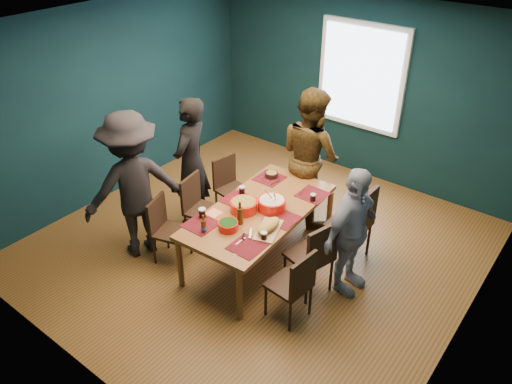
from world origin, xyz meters
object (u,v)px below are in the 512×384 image
chair_right_mid (315,253)px  chair_left_far (229,183)px  person_right (351,232)px  bowl_herbs (228,225)px  person_far_left (191,163)px  bowl_dumpling (272,204)px  chair_right_far (357,220)px  bowl_salad (244,206)px  person_back (310,155)px  person_near_left (133,186)px  chair_left_near (165,225)px  dining_table (259,214)px  cutting_board (268,227)px  chair_right_near (295,282)px  chair_left_mid (198,203)px

chair_right_mid → chair_left_far: bearing=175.1°
person_right → bowl_herbs: person_right is taller
person_far_left → bowl_dumpling: size_ratio=5.48×
chair_right_mid → bowl_dumpling: bowl_dumpling is taller
chair_left_far → chair_right_far: bearing=14.0°
chair_right_far → chair_right_mid: (-0.08, -0.79, -0.03)m
chair_right_far → bowl_herbs: size_ratio=4.54×
bowl_salad → chair_right_far: bearing=39.6°
person_far_left → person_back: size_ratio=0.96×
person_right → bowl_salad: person_right is taller
chair_left_far → bowl_herbs: size_ratio=3.88×
chair_left_far → person_near_left: person_near_left is taller
person_near_left → bowl_herbs: size_ratio=8.40×
bowl_salad → person_back: bearing=88.2°
chair_left_near → bowl_salad: bearing=15.4°
chair_right_far → person_back: 1.14m
dining_table → bowl_salad: (-0.12, -0.13, 0.14)m
dining_table → chair_left_far: (-0.93, 0.55, -0.18)m
person_far_left → cutting_board: size_ratio=3.13×
person_back → person_right: 1.51m
person_right → chair_right_far: bearing=24.7°
bowl_salad → bowl_dumpling: bowl_dumpling is taller
chair_right_far → person_right: 0.55m
chair_left_near → chair_right_far: (1.82, 1.35, 0.10)m
dining_table → cutting_board: cutting_board is taller
dining_table → bowl_herbs: bearing=-96.1°
person_right → cutting_board: 0.89m
chair_right_near → person_back: 2.03m
chair_right_near → bowl_herbs: 0.95m
chair_left_near → chair_right_far: bearing=19.5°
chair_left_near → chair_left_far: bearing=73.5°
chair_right_near → person_near_left: size_ratio=0.47×
person_far_left → chair_right_near: bearing=54.8°
dining_table → chair_right_far: bearing=35.3°
chair_left_near → chair_right_near: size_ratio=0.96×
chair_right_near → cutting_board: (-0.54, 0.27, 0.30)m
person_far_left → cutting_board: (1.55, -0.43, -0.08)m
person_far_left → person_near_left: (-0.09, -0.88, 0.04)m
person_far_left → person_back: 1.55m
chair_left_far → chair_left_near: 1.20m
bowl_salad → person_near_left: bearing=-153.6°
person_near_left → person_back: bearing=171.7°
chair_right_near → person_far_left: bearing=167.1°
chair_left_far → person_far_left: bearing=-116.0°
chair_left_mid → person_far_left: person_far_left is taller
bowl_dumpling → chair_right_near: bearing=-39.9°
dining_table → bowl_salad: size_ratio=6.40×
chair_right_far → bowl_herbs: chair_right_far is taller
person_back → bowl_dumpling: 1.13m
chair_right_far → chair_right_near: chair_right_far is taller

